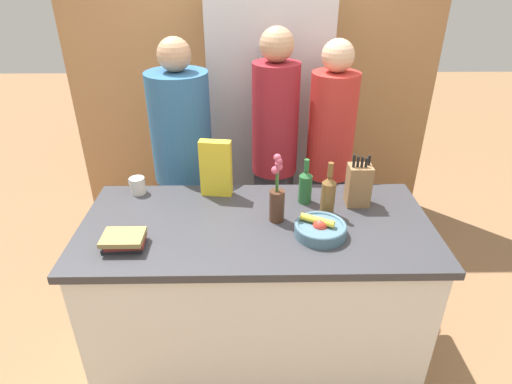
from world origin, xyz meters
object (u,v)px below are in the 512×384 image
person_in_red_tee (329,153)px  bottle_oil (328,195)px  refrigerator (267,122)px  fruit_bowl (320,228)px  bottle_vinegar (305,186)px  person_in_blue (275,148)px  book_stack (124,240)px  knife_block (358,185)px  flower_vase (277,197)px  coffee_mug (137,185)px  cereal_box (216,168)px  person_at_sink (183,158)px

person_in_red_tee → bottle_oil: bearing=-97.9°
refrigerator → person_in_red_tee: (0.38, -0.59, -0.00)m
fruit_bowl → person_in_red_tee: bearing=77.8°
refrigerator → bottle_vinegar: size_ratio=7.58×
refrigerator → person_in_blue: bearing=-87.7°
book_stack → bottle_oil: bearing=15.5°
knife_block → person_in_blue: person_in_blue is taller
knife_block → person_in_blue: size_ratio=0.17×
refrigerator → flower_vase: refrigerator is taller
flower_vase → person_in_blue: person_in_blue is taller
bottle_oil → bottle_vinegar: bottle_oil is taller
knife_block → book_stack: knife_block is taller
coffee_mug → person_in_red_tee: 1.23m
cereal_box → bottle_vinegar: 0.49m
flower_vase → bottle_vinegar: 0.25m
cereal_box → fruit_bowl: bearing=-38.4°
refrigerator → cereal_box: refrigerator is taller
fruit_bowl → knife_block: (0.24, 0.29, 0.08)m
person_in_blue → fruit_bowl: bearing=-55.9°
bottle_vinegar → person_at_sink: 0.88m
refrigerator → person_in_blue: size_ratio=1.10×
knife_block → bottle_oil: size_ratio=1.00×
fruit_bowl → coffee_mug: coffee_mug is taller
person_in_red_tee → person_at_sink: bearing=-174.6°
coffee_mug → person_in_blue: person_in_blue is taller
person_in_blue → flower_vase: bearing=-69.6°
bottle_oil → person_in_blue: size_ratio=0.17×
cereal_box → person_in_blue: (0.35, 0.44, -0.07)m
flower_vase → person_in_blue: 0.72m
person_at_sink → knife_block: bearing=-14.0°
bottle_oil → person_in_red_tee: size_ratio=0.18×
bottle_vinegar → person_in_red_tee: bearing=67.7°
person_at_sink → flower_vase: bearing=-36.9°
knife_block → flower_vase: size_ratio=0.81×
refrigerator → bottle_vinegar: (0.16, -1.13, 0.05)m
fruit_bowl → person_in_red_tee: (0.19, 0.86, 0.01)m
knife_block → bottle_vinegar: knife_block is taller
cereal_box → person_at_sink: person_at_sink is taller
knife_block → person_in_blue: (-0.41, 0.56, -0.02)m
bottle_oil → bottle_vinegar: 0.16m
refrigerator → cereal_box: (-0.32, -1.04, 0.11)m
person_in_blue → book_stack: bearing=-105.6°
fruit_bowl → book_stack: fruit_bowl is taller
person_at_sink → refrigerator: bearing=62.3°
flower_vase → bottle_vinegar: flower_vase is taller
person_in_blue → person_in_red_tee: (0.36, 0.01, -0.05)m
fruit_bowl → bottle_oil: (0.06, 0.19, 0.08)m
flower_vase → bottle_vinegar: size_ratio=1.44×
bottle_vinegar → person_in_blue: (-0.14, 0.53, -0.01)m
cereal_box → person_in_blue: size_ratio=0.18×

